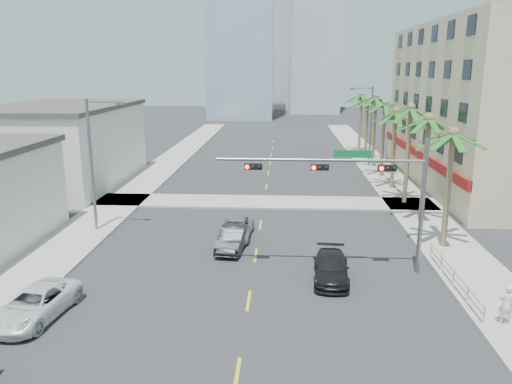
{
  "coord_description": "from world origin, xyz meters",
  "views": [
    {
      "loc": [
        1.59,
        -18.01,
        10.91
      ],
      "look_at": [
        -0.08,
        11.7,
        3.5
      ],
      "focal_mm": 35.0,
      "sensor_mm": 36.0,
      "label": 1
    }
  ],
  "objects_px": {
    "car_lane_right": "(331,268)",
    "car_lane_left": "(232,238)",
    "traffic_signal_mast": "(363,182)",
    "car_parked_far": "(35,304)",
    "car_lane_center": "(236,228)",
    "pedestrian": "(506,304)"
  },
  "relations": [
    {
      "from": "car_lane_center",
      "to": "car_lane_right",
      "type": "height_order",
      "value": "car_lane_right"
    },
    {
      "from": "traffic_signal_mast",
      "to": "car_parked_far",
      "type": "bearing_deg",
      "value": -157.85
    },
    {
      "from": "traffic_signal_mast",
      "to": "car_lane_center",
      "type": "bearing_deg",
      "value": 144.1
    },
    {
      "from": "car_lane_right",
      "to": "pedestrian",
      "type": "relative_size",
      "value": 2.48
    },
    {
      "from": "car_parked_far",
      "to": "car_lane_left",
      "type": "distance_m",
      "value": 12.18
    },
    {
      "from": "traffic_signal_mast",
      "to": "car_lane_left",
      "type": "distance_m",
      "value": 9.04
    },
    {
      "from": "car_parked_far",
      "to": "traffic_signal_mast",
      "type": "bearing_deg",
      "value": 29.74
    },
    {
      "from": "car_lane_left",
      "to": "pedestrian",
      "type": "distance_m",
      "value": 15.52
    },
    {
      "from": "car_lane_left",
      "to": "pedestrian",
      "type": "height_order",
      "value": "pedestrian"
    },
    {
      "from": "traffic_signal_mast",
      "to": "car_lane_right",
      "type": "distance_m",
      "value": 4.85
    },
    {
      "from": "car_parked_far",
      "to": "car_lane_left",
      "type": "height_order",
      "value": "car_lane_left"
    },
    {
      "from": "car_parked_far",
      "to": "pedestrian",
      "type": "height_order",
      "value": "pedestrian"
    },
    {
      "from": "traffic_signal_mast",
      "to": "car_lane_right",
      "type": "xyz_separation_m",
      "value": [
        -1.6,
        -1.2,
        -4.41
      ]
    },
    {
      "from": "traffic_signal_mast",
      "to": "pedestrian",
      "type": "xyz_separation_m",
      "value": [
        5.46,
        -5.76,
        -4.01
      ]
    },
    {
      "from": "pedestrian",
      "to": "car_lane_left",
      "type": "bearing_deg",
      "value": -35.6
    },
    {
      "from": "car_lane_left",
      "to": "car_lane_center",
      "type": "distance_m",
      "value": 2.19
    },
    {
      "from": "car_lane_left",
      "to": "car_lane_right",
      "type": "xyz_separation_m",
      "value": [
        5.68,
        -4.28,
        -0.04
      ]
    },
    {
      "from": "car_lane_right",
      "to": "car_parked_far",
      "type": "bearing_deg",
      "value": -156.1
    },
    {
      "from": "car_lane_right",
      "to": "car_lane_left",
      "type": "bearing_deg",
      "value": 146.75
    },
    {
      "from": "traffic_signal_mast",
      "to": "car_lane_center",
      "type": "xyz_separation_m",
      "value": [
        -7.28,
        5.27,
        -4.44
      ]
    },
    {
      "from": "traffic_signal_mast",
      "to": "car_parked_far",
      "type": "relative_size",
      "value": 2.27
    },
    {
      "from": "car_lane_center",
      "to": "pedestrian",
      "type": "relative_size",
      "value": 2.48
    }
  ]
}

